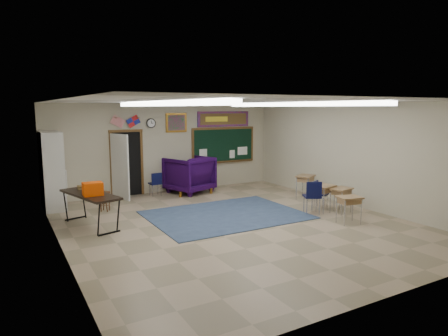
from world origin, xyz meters
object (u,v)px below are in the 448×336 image
wingback_armchair (189,174)px  student_desk_front_left (323,197)px  student_desk_front_right (305,186)px  wooden_stool (105,201)px  folding_table (91,208)px

wingback_armchair → student_desk_front_left: size_ratio=1.84×
student_desk_front_right → wooden_stool: 6.07m
wingback_armchair → student_desk_front_right: (2.77, -2.70, -0.20)m
student_desk_front_left → student_desk_front_right: student_desk_front_right is taller
wingback_armchair → wooden_stool: size_ratio=2.47×
folding_table → wooden_stool: folding_table is taller
folding_table → student_desk_front_left: bearing=-31.4°
student_desk_front_right → student_desk_front_left: bearing=-141.0°
wingback_armchair → student_desk_front_left: (2.17, -4.15, -0.21)m
folding_table → wooden_stool: bearing=48.7°
student_desk_front_left → wingback_armchair: bearing=105.2°
student_desk_front_right → folding_table: 6.50m
student_desk_front_left → wooden_stool: (-5.27, 3.00, -0.13)m
student_desk_front_left → student_desk_front_right: (0.60, 1.45, 0.01)m
student_desk_front_left → wooden_stool: student_desk_front_left is taller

